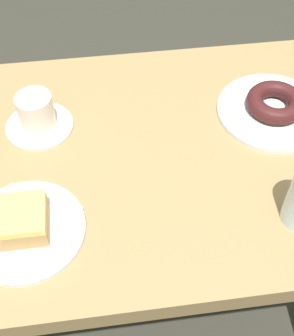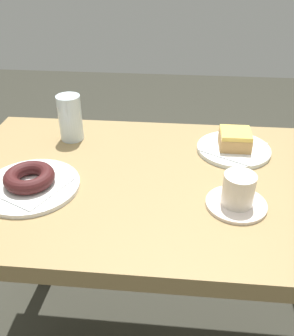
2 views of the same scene
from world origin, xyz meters
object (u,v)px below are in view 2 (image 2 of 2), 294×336
at_px(plate_glazed_square, 233,149).
at_px(plate_chocolate_ring, 31,186).
at_px(water_glass, 70,118).
at_px(donut_glazed_square, 235,139).
at_px(coffee_cup, 237,193).
at_px(donut_chocolate_ring, 29,177).

height_order(plate_glazed_square, plate_chocolate_ring, same).
height_order(plate_chocolate_ring, water_glass, water_glass).
height_order(donut_glazed_square, plate_chocolate_ring, donut_glazed_square).
relative_size(plate_glazed_square, donut_glazed_square, 2.44).
bearing_deg(coffee_cup, water_glass, 148.10).
height_order(water_glass, coffee_cup, water_glass).
bearing_deg(donut_chocolate_ring, coffee_cup, -2.73).
xyz_separation_m(donut_chocolate_ring, water_glass, (0.03, 0.26, 0.04)).
xyz_separation_m(plate_chocolate_ring, coffee_cup, (0.49, -0.02, 0.03)).
relative_size(donut_glazed_square, plate_chocolate_ring, 0.36).
height_order(plate_glazed_square, coffee_cup, coffee_cup).
bearing_deg(coffee_cup, donut_glazed_square, 85.33).
distance_m(donut_glazed_square, donut_chocolate_ring, 0.56).
distance_m(plate_glazed_square, donut_chocolate_ring, 0.56).
xyz_separation_m(plate_glazed_square, water_glass, (-0.47, 0.03, 0.06)).
relative_size(water_glass, coffee_cup, 0.98).
relative_size(donut_glazed_square, donut_chocolate_ring, 0.70).
bearing_deg(plate_glazed_square, coffee_cup, -94.67).
xyz_separation_m(plate_chocolate_ring, water_glass, (0.03, 0.26, 0.06)).
bearing_deg(donut_glazed_square, plate_chocolate_ring, -155.91).
distance_m(plate_glazed_square, coffee_cup, 0.25).
bearing_deg(plate_chocolate_ring, coffee_cup, -2.73).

